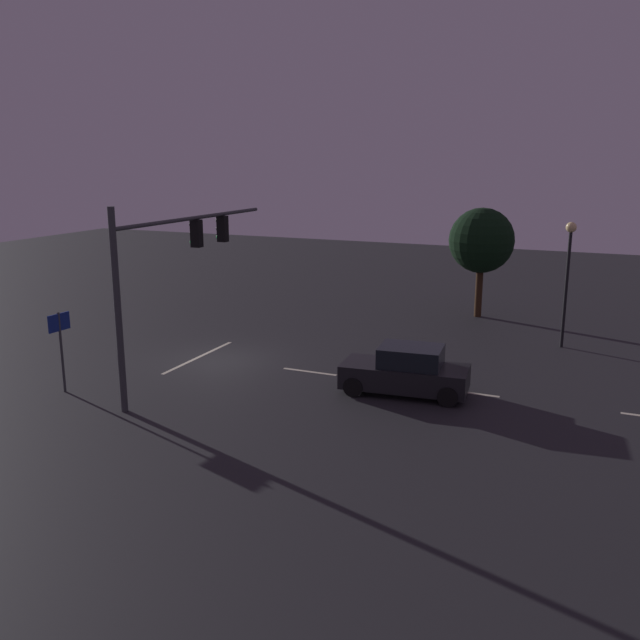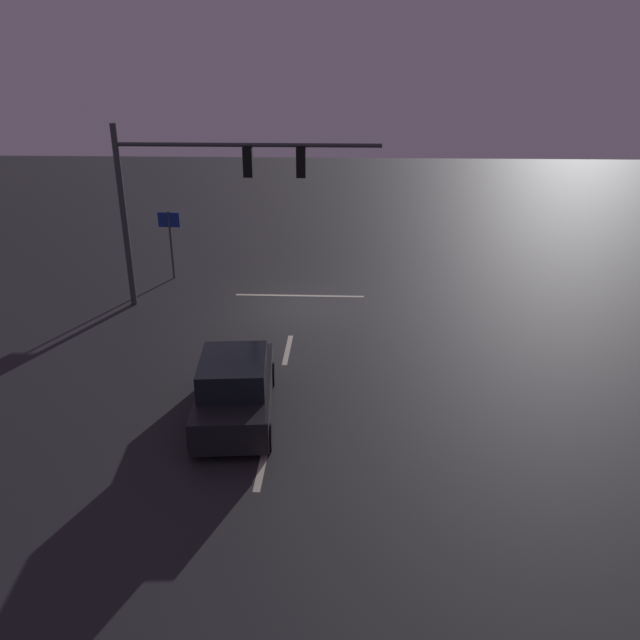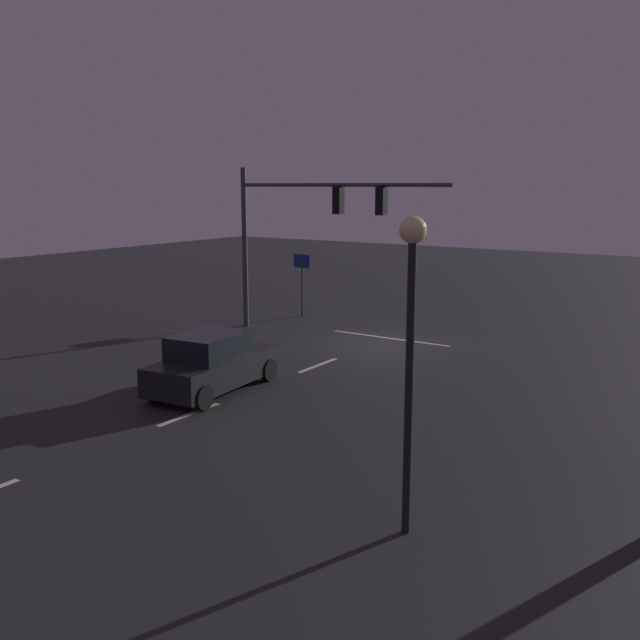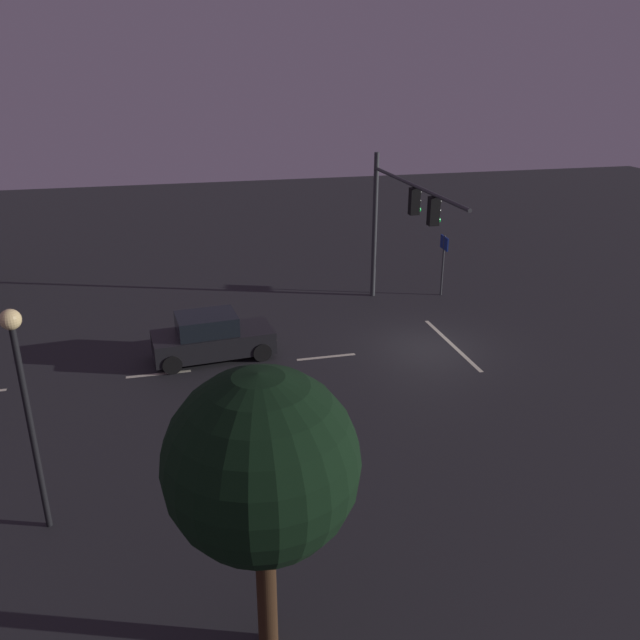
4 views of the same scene
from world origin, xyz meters
The scene contains 8 objects.
ground_plane centered at (0.00, 0.00, 0.00)m, with size 80.00×80.00×0.00m, color #232326.
traffic_signal_assembly centered at (3.14, 0.21, 4.58)m, with size 9.19×0.47×6.52m.
lane_dash_far centered at (0.00, 4.00, 0.00)m, with size 2.20×0.16×0.01m, color beige.
lane_dash_mid centered at (0.00, 10.00, 0.00)m, with size 2.20×0.16×0.01m, color beige.
stop_bar centered at (0.00, -0.98, 0.00)m, with size 5.00×0.16×0.01m, color beige.
car_approaching centered at (0.94, 8.05, 0.80)m, with size 2.25×4.50×1.70m.
street_lamp_left_kerb centered at (-7.49, 12.52, 3.72)m, with size 0.44×0.44×5.36m.
route_sign centered at (5.46, -2.91, 2.05)m, with size 0.90×0.12×2.85m.
Camera 3 is at (-12.41, 22.57, 5.84)m, focal length 39.38 mm.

